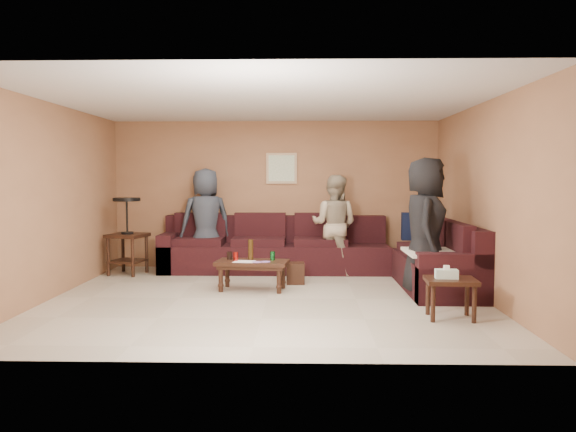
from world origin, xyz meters
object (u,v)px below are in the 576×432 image
(person_right, at_px, (425,227))
(person_middle, at_px, (334,225))
(end_table_left, at_px, (127,234))
(side_table_right, at_px, (450,284))
(person_left, at_px, (206,220))
(sectional_sofa, at_px, (326,257))
(waste_bin, at_px, (295,273))
(coffee_table, at_px, (252,265))

(person_right, bearing_deg, person_middle, 45.55)
(end_table_left, distance_m, side_table_right, 5.18)
(end_table_left, distance_m, person_middle, 3.31)
(person_left, relative_size, person_middle, 1.07)
(sectional_sofa, relative_size, waste_bin, 15.13)
(sectional_sofa, relative_size, person_middle, 2.93)
(sectional_sofa, xyz_separation_m, person_right, (1.25, -1.27, 0.58))
(person_left, xyz_separation_m, person_middle, (2.10, -0.18, -0.06))
(end_table_left, distance_m, person_left, 1.26)
(person_right, bearing_deg, coffee_table, 94.57)
(coffee_table, relative_size, waste_bin, 3.34)
(person_middle, bearing_deg, coffee_table, 67.56)
(coffee_table, distance_m, person_right, 2.38)
(coffee_table, height_order, person_middle, person_middle)
(end_table_left, bearing_deg, coffee_table, -30.02)
(person_left, xyz_separation_m, person_right, (3.19, -1.80, 0.05))
(waste_bin, height_order, person_right, person_right)
(coffee_table, relative_size, side_table_right, 1.74)
(sectional_sofa, relative_size, end_table_left, 3.80)
(person_left, bearing_deg, person_middle, 151.80)
(sectional_sofa, distance_m, person_middle, 0.60)
(person_middle, bearing_deg, sectional_sofa, 86.09)
(sectional_sofa, bearing_deg, person_middle, 66.72)
(coffee_table, xyz_separation_m, person_right, (2.30, -0.28, 0.55))
(side_table_right, xyz_separation_m, person_right, (-0.01, 1.23, 0.51))
(coffee_table, xyz_separation_m, end_table_left, (-2.10, 1.21, 0.29))
(side_table_right, xyz_separation_m, waste_bin, (-1.72, 1.99, -0.23))
(coffee_table, height_order, person_right, person_right)
(coffee_table, height_order, side_table_right, coffee_table)
(waste_bin, bearing_deg, side_table_right, -49.22)
(coffee_table, distance_m, side_table_right, 2.75)
(waste_bin, xyz_separation_m, person_right, (1.71, -0.76, 0.75))
(side_table_right, bearing_deg, person_middle, 111.17)
(coffee_table, xyz_separation_m, waste_bin, (0.59, 0.48, -0.20))
(side_table_right, relative_size, waste_bin, 1.92)
(waste_bin, xyz_separation_m, person_middle, (0.61, 0.86, 0.64))
(end_table_left, relative_size, person_middle, 0.77)
(coffee_table, bearing_deg, person_left, 120.49)
(sectional_sofa, bearing_deg, person_right, -45.49)
(coffee_table, bearing_deg, sectional_sofa, 43.34)
(sectional_sofa, xyz_separation_m, person_left, (-1.95, 0.53, 0.52))
(sectional_sofa, xyz_separation_m, side_table_right, (1.26, -2.50, 0.06))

